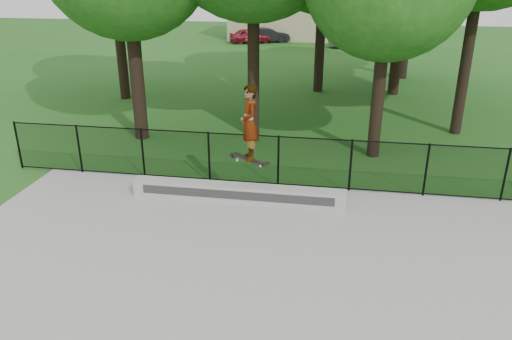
% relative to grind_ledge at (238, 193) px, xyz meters
% --- Properties ---
extents(ground, '(100.00, 100.00, 0.00)m').
position_rel_grind_ledge_xyz_m(ground, '(0.92, -4.70, -0.30)').
color(ground, '#1B5618').
rests_on(ground, ground).
extents(concrete_slab, '(14.00, 12.00, 0.06)m').
position_rel_grind_ledge_xyz_m(concrete_slab, '(0.92, -4.70, -0.27)').
color(concrete_slab, '#969691').
rests_on(concrete_slab, ground).
extents(grind_ledge, '(5.68, 0.40, 0.48)m').
position_rel_grind_ledge_xyz_m(grind_ledge, '(0.00, 0.00, 0.00)').
color(grind_ledge, '#B4B5AF').
rests_on(grind_ledge, concrete_slab).
extents(car_a, '(3.66, 2.47, 1.16)m').
position_rel_grind_ledge_xyz_m(car_a, '(-4.92, 29.32, 0.28)').
color(car_a, maroon).
rests_on(car_a, ground).
extents(car_b, '(3.43, 2.24, 1.16)m').
position_rel_grind_ledge_xyz_m(car_b, '(-3.56, 29.90, 0.28)').
color(car_b, black).
rests_on(car_b, ground).
extents(car_c, '(4.31, 2.85, 1.25)m').
position_rel_grind_ledge_xyz_m(car_c, '(3.58, 28.29, 0.33)').
color(car_c, '#9492A6').
rests_on(car_c, ground).
extents(skater_airborne, '(0.81, 0.82, 2.11)m').
position_rel_grind_ledge_xyz_m(skater_airborne, '(0.35, -0.13, 1.97)').
color(skater_airborne, black).
rests_on(skater_airborne, ground).
extents(chainlink_fence, '(16.06, 0.06, 1.50)m').
position_rel_grind_ledge_xyz_m(chainlink_fence, '(0.92, 1.20, 0.51)').
color(chainlink_fence, black).
rests_on(chainlink_fence, concrete_slab).
extents(distant_building, '(12.40, 6.40, 4.30)m').
position_rel_grind_ledge_xyz_m(distant_building, '(-1.08, 33.30, 1.87)').
color(distant_building, '#C1B887').
rests_on(distant_building, ground).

